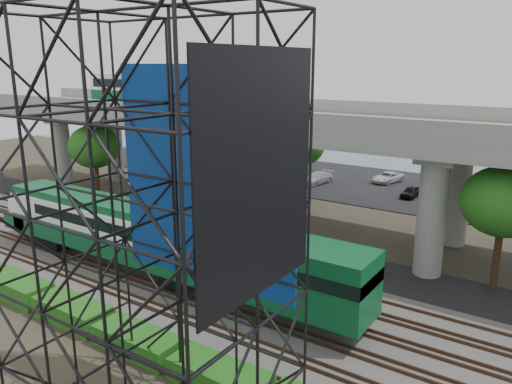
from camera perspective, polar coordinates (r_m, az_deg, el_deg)
The scene contains 13 objects.
ground at distance 29.11m, azimuth -8.35°, elevation -13.13°, with size 140.00×140.00×0.00m, color #474233.
ballast_bed at distance 30.40m, azimuth -5.78°, elevation -11.58°, with size 90.00×12.00×0.20m, color slate.
service_road at distance 36.77m, azimuth 2.76°, elevation -6.85°, with size 90.00×5.00×0.08m, color black.
parking_lot at distance 57.29m, azimuth 15.09°, elevation 0.52°, with size 90.00×18.00×0.08m, color black.
harbor_water at distance 78.04m, azimuth 20.46°, elevation 3.74°, with size 140.00×40.00×0.03m, color #3F5968.
rail_tracks at distance 30.32m, azimuth -5.79°, elevation -11.27°, with size 90.00×9.52×0.16m.
commuter_train at distance 33.02m, azimuth -13.54°, elevation -4.53°, with size 29.30×3.06×4.30m.
overpass at distance 40.05m, azimuth 5.29°, elevation 6.99°, with size 80.00×12.00×12.40m.
scaffold_tower at distance 17.06m, azimuth -12.48°, elevation -6.33°, with size 9.36×6.36×15.00m.
hedge_strip at distance 25.59m, azimuth -13.38°, elevation -16.13°, with size 34.60×1.80×1.20m.
trees at distance 42.25m, azimuth 1.44°, elevation 3.81°, with size 40.94×16.94×7.69m.
suv at distance 51.02m, azimuth -18.57°, elevation -0.53°, with size 2.49×5.39×1.50m, color black.
parked_cars at distance 56.35m, azimuth 16.25°, elevation 0.89°, with size 37.35×9.72×1.30m.
Camera 1 is at (17.67, -18.82, 13.46)m, focal length 35.00 mm.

